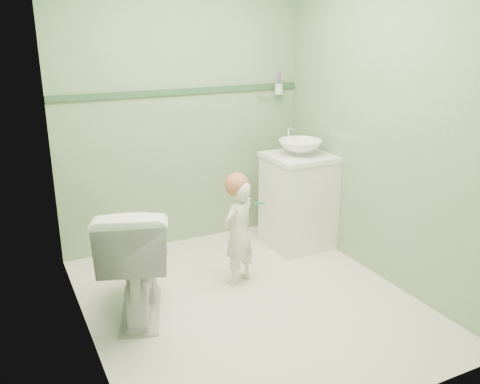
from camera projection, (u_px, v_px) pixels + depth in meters
ground at (249, 301)px, 3.69m from camera, size 2.50×2.50×0.00m
room_shell at (250, 137)px, 3.32m from camera, size 2.50×2.54×2.40m
trim_stripe at (183, 91)px, 4.32m from camera, size 2.20×0.02×0.05m
vanity at (298, 202)px, 4.51m from camera, size 0.52×0.50×0.80m
counter at (300, 157)px, 4.39m from camera, size 0.54×0.52×0.04m
basin at (300, 147)px, 4.36m from camera, size 0.37×0.37×0.13m
faucet at (289, 134)px, 4.49m from camera, size 0.03×0.13×0.18m
cup_holder at (278, 89)px, 4.66m from camera, size 0.26×0.07×0.21m
toilet at (136, 257)px, 3.44m from camera, size 0.69×0.91×0.81m
toddler at (239, 233)px, 3.84m from camera, size 0.35×0.29×0.81m
hair_cap at (237, 185)px, 3.75m from camera, size 0.18×0.18×0.18m
teal_toothbrush at (258, 203)px, 3.74m from camera, size 0.10×0.14×0.08m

